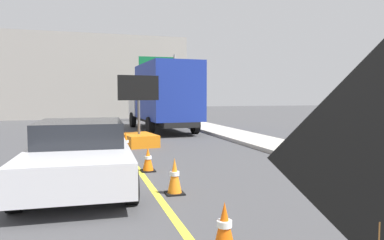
{
  "coord_description": "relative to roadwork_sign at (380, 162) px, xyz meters",
  "views": [
    {
      "loc": [
        -1.32,
        0.27,
        1.94
      ],
      "look_at": [
        0.26,
        5.51,
        1.56
      ],
      "focal_mm": 33.45,
      "sensor_mm": 36.0,
      "label": 1
    }
  ],
  "objects": [
    {
      "name": "highway_guide_sign",
      "position": [
        3.81,
        24.37,
        1.95
      ],
      "size": [
        2.79,
        0.19,
        5.0
      ],
      "color": "gray",
      "rests_on": "ground"
    },
    {
      "name": "traffic_cone_mid_lane",
      "position": [
        -0.31,
        4.73,
        -1.12
      ],
      "size": [
        0.36,
        0.36,
        0.72
      ],
      "color": "black",
      "rests_on": "ground"
    },
    {
      "name": "roadwork_sign",
      "position": [
        0.0,
        0.0,
        0.0
      ],
      "size": [
        1.61,
        0.34,
        2.33
      ],
      "color": "#593819",
      "rests_on": "ground"
    },
    {
      "name": "traffic_cone_curbside",
      "position": [
        -0.7,
        9.73,
        -1.1
      ],
      "size": [
        0.36,
        0.36,
        0.76
      ],
      "color": "black",
      "rests_on": "ground"
    },
    {
      "name": "box_truck",
      "position": [
        2.12,
        17.1,
        0.44
      ],
      "size": [
        2.84,
        7.62,
        3.58
      ],
      "color": "black",
      "rests_on": "ground"
    },
    {
      "name": "pickup_car",
      "position": [
        -2.07,
        6.04,
        -0.77
      ],
      "size": [
        2.31,
        4.92,
        1.38
      ],
      "color": "silver",
      "rests_on": "ground"
    },
    {
      "name": "lane_center_stripe",
      "position": [
        -0.66,
        3.74,
        -1.47
      ],
      "size": [
        0.14,
        36.0,
        0.01
      ],
      "primitive_type": "cube",
      "color": "yellow",
      "rests_on": "ground"
    },
    {
      "name": "arrow_board_trailer",
      "position": [
        0.02,
        11.71,
        -0.99
      ],
      "size": [
        1.6,
        1.94,
        2.7
      ],
      "color": "orange",
      "rests_on": "ground"
    },
    {
      "name": "traffic_cone_far_lane",
      "position": [
        -0.45,
        6.97,
        -1.16
      ],
      "size": [
        0.36,
        0.36,
        0.62
      ],
      "color": "black",
      "rests_on": "ground"
    },
    {
      "name": "traffic_cone_near_sign",
      "position": [
        -0.35,
        2.01,
        -1.16
      ],
      "size": [
        0.36,
        0.36,
        0.63
      ],
      "color": "black",
      "rests_on": "ground"
    },
    {
      "name": "far_building_block",
      "position": [
        -1.79,
        33.03,
        2.01
      ],
      "size": [
        16.84,
        9.65,
        6.96
      ],
      "primitive_type": "cube",
      "color": "gray",
      "rests_on": "ground"
    }
  ]
}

